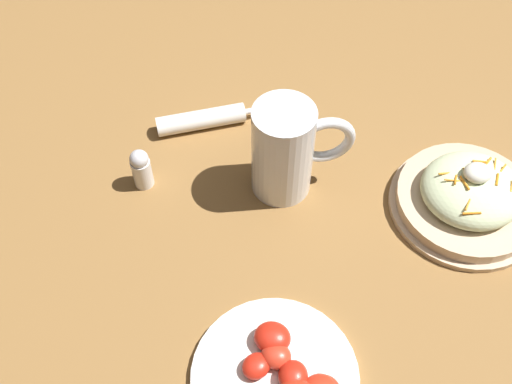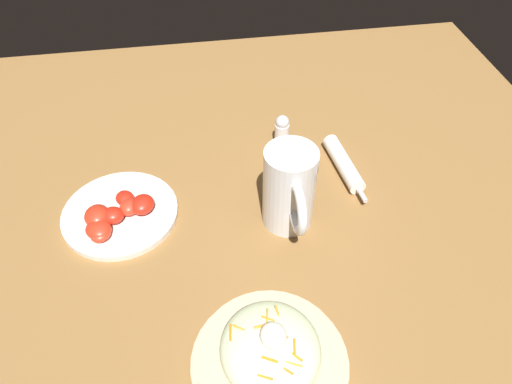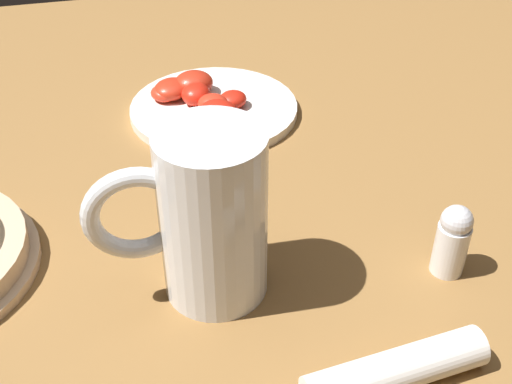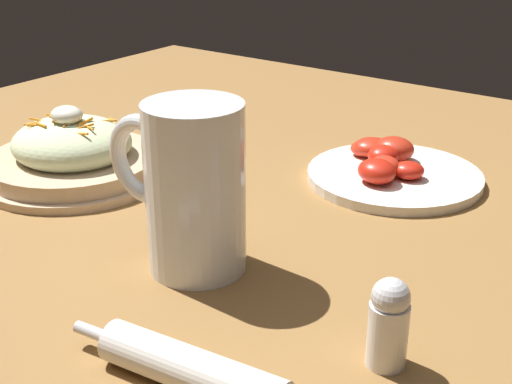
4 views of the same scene
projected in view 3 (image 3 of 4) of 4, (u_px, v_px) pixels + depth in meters
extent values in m
plane|color=olive|center=(193.00, 250.00, 0.66)|extent=(1.43, 1.43, 0.00)
cylinder|color=white|center=(213.00, 216.00, 0.57)|extent=(0.09, 0.09, 0.17)
cylinder|color=#B76B14|center=(215.00, 246.00, 0.59)|extent=(0.09, 0.09, 0.09)
cylinder|color=white|center=(212.00, 198.00, 0.56)|extent=(0.09, 0.09, 0.01)
torus|color=white|center=(137.00, 214.00, 0.55)|extent=(0.09, 0.02, 0.09)
cylinder|color=white|center=(396.00, 370.00, 0.52)|extent=(0.16, 0.05, 0.03)
cylinder|color=white|center=(214.00, 109.00, 0.87)|extent=(0.22, 0.22, 0.01)
ellipsoid|color=red|center=(172.00, 89.00, 0.88)|extent=(0.07, 0.07, 0.02)
ellipsoid|color=red|center=(164.00, 93.00, 0.87)|extent=(0.05, 0.05, 0.02)
ellipsoid|color=red|center=(196.00, 94.00, 0.86)|extent=(0.05, 0.05, 0.03)
ellipsoid|color=red|center=(218.00, 112.00, 0.82)|extent=(0.06, 0.06, 0.03)
ellipsoid|color=red|center=(213.00, 104.00, 0.84)|extent=(0.05, 0.05, 0.03)
ellipsoid|color=red|center=(194.00, 83.00, 0.88)|extent=(0.05, 0.05, 0.03)
ellipsoid|color=red|center=(233.00, 100.00, 0.86)|extent=(0.05, 0.05, 0.02)
cylinder|color=white|center=(450.00, 249.00, 0.62)|extent=(0.03, 0.03, 0.05)
sphere|color=silver|center=(457.00, 221.00, 0.60)|extent=(0.03, 0.03, 0.03)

